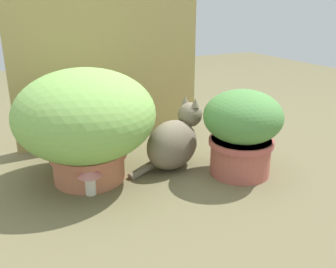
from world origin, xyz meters
TOP-DOWN VIEW (x-y plane):
  - ground_plane at (0.00, 0.00)m, footprint 6.00×6.00m
  - cardboard_backdrop at (0.11, 0.57)m, footprint 1.00×0.03m
  - grass_planter at (-0.15, 0.14)m, footprint 0.56×0.56m
  - leafy_planter at (0.44, -0.11)m, footprint 0.33×0.33m
  - cat at (0.22, 0.08)m, footprint 0.39×0.24m
  - mushroom_ornament_pink at (-0.18, 0.01)m, footprint 0.10×0.10m

SIDE VIEW (x-z plane):
  - ground_plane at x=0.00m, z-range 0.00..0.00m
  - mushroom_ornament_pink at x=-0.18m, z-range 0.02..0.15m
  - cat at x=0.22m, z-range -0.04..0.28m
  - leafy_planter at x=0.44m, z-range 0.02..0.38m
  - grass_planter at x=-0.15m, z-range 0.03..0.49m
  - cardboard_backdrop at x=0.11m, z-range 0.00..0.88m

